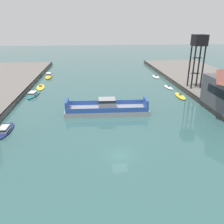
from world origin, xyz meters
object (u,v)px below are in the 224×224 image
moored_boat_mid_right (180,96)px  crane_tower (199,45)px  moored_boat_near_right (156,77)px  moored_boat_far_right (33,94)px  moored_boat_upstream_a (169,87)px  chain_ferry (107,109)px  moored_boat_near_left (41,87)px  moored_boat_mid_left (49,76)px  moored_boat_far_left (5,130)px

moored_boat_mid_right → crane_tower: (6.07, 5.20, 13.66)m
moored_boat_near_right → crane_tower: size_ratio=0.41×
moored_boat_near_right → moored_boat_far_right: (-42.64, -21.08, 0.25)m
moored_boat_far_right → moored_boat_upstream_a: bearing=6.6°
chain_ferry → moored_boat_near_left: size_ratio=2.36×
moored_boat_near_right → moored_boat_mid_right: moored_boat_mid_right is taller
moored_boat_near_right → moored_boat_mid_left: moored_boat_mid_left is taller
moored_boat_mid_right → moored_boat_near_right: bearing=90.2°
moored_boat_near_right → chain_ferry: bearing=-120.8°
moored_boat_mid_left → moored_boat_upstream_a: 46.57m
moored_boat_far_right → moored_boat_upstream_a: size_ratio=1.45×
chain_ferry → moored_boat_far_left: 22.38m
chain_ferry → moored_boat_far_right: size_ratio=2.32×
chain_ferry → moored_boat_far_left: (-20.67, -8.54, -0.61)m
moored_boat_near_left → moored_boat_mid_left: size_ratio=1.03×
moored_boat_far_left → crane_tower: 56.32m
moored_boat_far_right → moored_boat_far_left: bearing=-90.1°
moored_boat_near_right → crane_tower: (6.18, -20.90, 13.70)m
moored_boat_near_right → moored_boat_near_left: bearing=-164.0°
moored_boat_far_left → moored_boat_upstream_a: 51.68m
moored_boat_near_right → moored_boat_far_left: bearing=-133.2°
chain_ferry → moored_boat_near_right: chain_ferry is taller
chain_ferry → crane_tower: size_ratio=1.26×
crane_tower → chain_ferry: bearing=-150.4°
chain_ferry → moored_boat_near_right: 42.99m
moored_boat_upstream_a → chain_ferry: bearing=-136.5°
moored_boat_mid_right → moored_boat_upstream_a: (-0.23, 9.95, -0.06)m
moored_boat_mid_left → moored_boat_upstream_a: moored_boat_mid_left is taller
chain_ferry → moored_boat_upstream_a: bearing=43.5°
moored_boat_near_left → moored_boat_mid_left: moored_boat_mid_left is taller
moored_boat_near_right → moored_boat_far_left: size_ratio=0.82×
moored_boat_near_left → moored_boat_mid_right: moored_boat_mid_right is taller
chain_ferry → moored_boat_mid_right: chain_ferry is taller
moored_boat_far_left → crane_tower: (48.87, 24.55, 13.45)m
moored_boat_near_left → moored_boat_far_left: size_ratio=1.08×
moored_boat_far_left → moored_boat_upstream_a: bearing=34.5°
moored_boat_near_right → moored_boat_upstream_a: size_ratio=1.08×
moored_boat_mid_right → moored_boat_far_right: bearing=173.3°
moored_boat_far_right → crane_tower: bearing=0.2°
moored_boat_mid_right → moored_boat_far_left: moored_boat_far_left is taller
moored_boat_near_left → moored_boat_near_right: size_ratio=1.31×
chain_ferry → moored_boat_mid_right: 24.64m
moored_boat_near_right → moored_boat_far_left: moored_boat_far_left is taller
moored_boat_far_left → moored_boat_far_right: moored_boat_far_right is taller
moored_boat_mid_left → moored_boat_near_left: bearing=-90.3°
moored_boat_far_right → moored_boat_upstream_a: 42.80m
moored_boat_mid_left → moored_boat_far_right: moored_boat_mid_left is taller
moored_boat_upstream_a → moored_boat_near_left: bearing=174.5°
moored_boat_far_left → moored_boat_near_right: bearing=46.8°
moored_boat_mid_left → moored_boat_far_left: (-0.52, -49.31, -0.14)m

